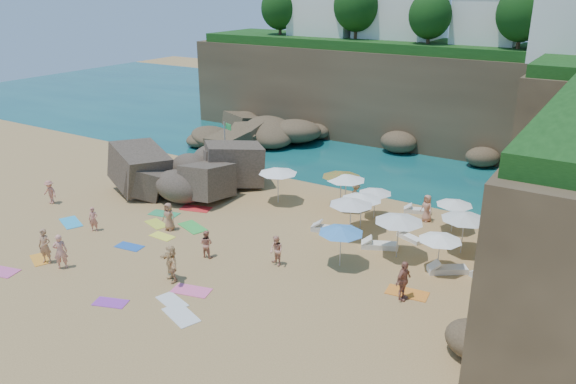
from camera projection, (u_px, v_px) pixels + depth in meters
The scene contains 52 objects.
ground at pixel (231, 234), 32.15m from camera, with size 120.00×120.00×0.00m, color tan.
seawater at pixel (414, 127), 55.99m from camera, with size 120.00×120.00×0.00m, color #0C4751.
cliff_back at pixel (419, 97), 49.62m from camera, with size 44.00×8.00×8.00m, color brown.
rock_promontory at pixel (242, 143), 50.32m from camera, with size 12.00×7.00×2.00m, color brown, non-canonical shape.
clifftop_buildings at pixel (441, 11), 47.24m from camera, with size 28.48×9.48×7.00m.
clifftop_trees at pixel (438, 15), 41.35m from camera, with size 35.60×23.82×4.40m.
marina_masts at pixel (276, 82), 63.12m from camera, with size 3.10×0.10×6.00m.
rock_outcrop at pixel (209, 191), 38.68m from camera, with size 8.29×6.22×3.32m, color brown, non-canonical shape.
flag_pole at pixel (226, 141), 41.37m from camera, with size 0.76×0.29×3.97m.
parasol_0 at pixel (278, 171), 35.98m from camera, with size 2.53×2.53×2.39m.
parasol_1 at pixel (375, 191), 33.71m from camera, with size 2.03×2.03×1.92m.
parasol_2 at pixel (346, 177), 34.98m from camera, with size 2.45×2.45×2.32m.
parasol_4 at pixel (440, 237), 27.35m from camera, with size 2.14×2.14×2.03m.
parasol_5 at pixel (351, 202), 31.02m from camera, with size 2.47×2.47×2.33m.
parasol_6 at pixel (341, 174), 35.46m from camera, with size 2.48×2.48×2.35m.
parasol_7 at pixel (455, 202), 31.85m from camera, with size 2.07×2.07×1.96m.
parasol_8 at pixel (465, 216), 29.13m from camera, with size 2.45×2.45×2.32m.
parasol_9 at pixel (362, 197), 32.00m from camera, with size 2.36×2.36×2.23m.
parasol_10 at pixel (341, 230), 27.86m from camera, with size 2.29×2.29×2.17m.
parasol_11 at pixel (399, 218), 28.65m from camera, with size 2.54×2.54×2.40m.
lounger_0 at pixel (379, 245), 30.37m from camera, with size 1.96×0.65×0.31m, color white.
lounger_1 at pixel (410, 238), 31.36m from camera, with size 1.55×0.52×0.24m, color white.
lounger_2 at pixel (417, 211), 35.07m from camera, with size 1.67×0.56×0.26m, color white.
lounger_3 at pixel (328, 229), 32.34m from camera, with size 1.96×0.65×0.31m, color silver.
lounger_4 at pixel (486, 280), 26.91m from camera, with size 1.66×0.55×0.26m, color silver.
lounger_5 at pixel (447, 270), 27.82m from camera, with size 1.92×0.64×0.30m, color silver.
towel_0 at pixel (71, 222), 33.62m from camera, with size 1.89×0.94×0.03m, color #2AA7E1.
towel_1 at pixel (0, 271), 27.94m from camera, with size 1.88×0.94×0.03m, color #DC5598.
towel_2 at pixel (40, 259), 29.16m from camera, with size 1.51×0.75×0.03m, color orange.
towel_3 at pixel (164, 214), 34.86m from camera, with size 1.83×0.92×0.03m, color #2C9D5C.
towel_4 at pixel (162, 236), 31.80m from camera, with size 1.46×0.73×0.03m, color #FDFB42.
towel_5 at pixel (181, 315), 24.26m from camera, with size 1.90×0.95×0.03m, color silver.
towel_6 at pixel (111, 303), 25.21m from camera, with size 1.51×0.75×0.03m, color purple.
towel_7 at pixel (196, 209), 35.68m from camera, with size 1.91×0.96×0.03m, color red.
towel_8 at pixel (129, 247), 30.56m from camera, with size 1.53×0.77×0.03m, color blue.
towel_9 at pixel (191, 291), 26.19m from camera, with size 1.81×0.90×0.03m, color pink.
towel_10 at pixel (407, 293), 26.00m from camera, with size 1.91×0.95×0.03m, color orange.
towel_11 at pixel (193, 227), 32.99m from camera, with size 1.94×0.97×0.03m, color green.
towel_12 at pixel (157, 224), 33.44m from camera, with size 1.62×0.81×0.03m, color #CFDB39.
towel_13 at pixel (172, 301), 25.31m from camera, with size 1.63×0.82×0.03m, color silver.
person_stand_0 at pixel (93, 219), 32.28m from camera, with size 0.53×0.35×1.46m, color tan.
person_stand_1 at pixel (206, 244), 29.19m from camera, with size 0.73×0.57×1.50m, color tan.
person_stand_2 at pixel (356, 195), 35.97m from camera, with size 0.96×0.40×1.49m, color #EBB985.
person_stand_3 at pixel (403, 281), 25.18m from camera, with size 1.11×0.46×1.90m, color #AB6955.
person_stand_4 at pixel (427, 208), 33.59m from camera, with size 0.82×0.45×1.67m, color tan.
person_stand_5 at pixel (240, 170), 40.16m from camera, with size 1.74×0.50×1.88m, color tan.
person_stand_6 at pixel (60, 251), 27.98m from camera, with size 0.68×0.44×1.85m, color #E0927F.
person_lie_0 at pixel (51, 201), 36.46m from camera, with size 1.00×1.55×0.41m, color tan.
person_lie_2 at pixel (170, 226), 32.58m from camera, with size 0.80×1.63×0.44m, color #A46D52.
person_lie_3 at pixel (172, 276), 27.01m from camera, with size 1.69×1.82×0.49m, color #DCAF73.
person_lie_4 at pixel (47, 259), 28.73m from camera, with size 0.67×1.85×0.44m, color #AA7955.
person_lie_5 at pixel (276, 260), 28.47m from camera, with size 0.76×1.57×0.59m, color tan.
Camera 1 is at (18.28, -23.10, 13.52)m, focal length 35.00 mm.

